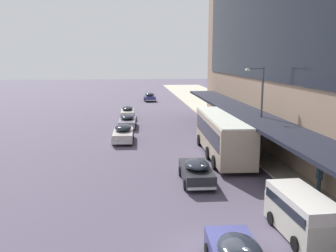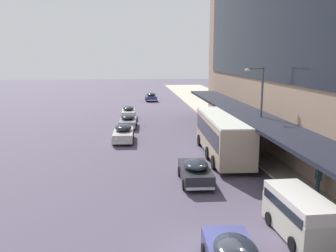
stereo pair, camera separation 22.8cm
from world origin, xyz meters
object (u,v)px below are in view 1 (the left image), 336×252
pedestrian_at_kerb (319,176)px  transit_bus_kerbside_front (222,133)px  sedan_oncoming_front (128,112)px  vw_van (301,212)px  sedan_trailing_mid (127,121)px  sedan_oncoming_rear (196,171)px  sedan_lead_near (150,97)px  fire_hydrant (252,150)px  sedan_trailing_near (123,133)px  street_lamp (260,106)px

pedestrian_at_kerb → transit_bus_kerbside_front: bearing=110.3°
sedan_oncoming_front → vw_van: vw_van is taller
transit_bus_kerbside_front → sedan_trailing_mid: transit_bus_kerbside_front is taller
sedan_oncoming_front → transit_bus_kerbside_front: bearing=-69.0°
vw_van → sedan_oncoming_rear: bearing=114.3°
vw_van → sedan_oncoming_front: bearing=103.1°
sedan_lead_near → fire_hydrant: size_ratio=6.11×
sedan_lead_near → sedan_oncoming_front: sedan_oncoming_front is taller
sedan_trailing_near → fire_hydrant: sedan_trailing_near is taller
transit_bus_kerbside_front → street_lamp: 3.62m
pedestrian_at_kerb → sedan_oncoming_front: bearing=110.8°
vw_van → street_lamp: size_ratio=0.66×
transit_bus_kerbside_front → sedan_trailing_near: size_ratio=2.34×
fire_hydrant → sedan_trailing_near: bearing=148.2°
sedan_oncoming_rear → vw_van: (3.37, -7.48, 0.35)m
sedan_lead_near → pedestrian_at_kerb: size_ratio=2.30×
pedestrian_at_kerb → street_lamp: bearing=95.9°
transit_bus_kerbside_front → sedan_oncoming_front: size_ratio=2.45×
pedestrian_at_kerb → fire_hydrant: pedestrian_at_kerb is taller
transit_bus_kerbside_front → sedan_oncoming_rear: (-3.20, -6.13, -1.14)m
sedan_oncoming_rear → vw_van: bearing=-65.7°
transit_bus_kerbside_front → street_lamp: bearing=-23.7°
sedan_trailing_mid → pedestrian_at_kerb: pedestrian_at_kerb is taller
sedan_trailing_mid → street_lamp: 17.94m
sedan_trailing_mid → sedan_lead_near: 25.58m
sedan_trailing_near → sedan_lead_near: size_ratio=1.13×
sedan_oncoming_front → vw_van: (7.79, -33.43, 0.33)m
vw_van → pedestrian_at_kerb: bearing=54.3°
sedan_oncoming_rear → sedan_lead_near: sedan_lead_near is taller
transit_bus_kerbside_front → sedan_trailing_near: bearing=142.0°
transit_bus_kerbside_front → vw_van: transit_bus_kerbside_front is taller
sedan_oncoming_rear → sedan_trailing_mid: size_ratio=0.93×
street_lamp → fire_hydrant: bearing=100.0°
sedan_trailing_near → fire_hydrant: 12.22m
transit_bus_kerbside_front → fire_hydrant: (2.39, -0.21, -1.39)m
sedan_oncoming_rear → fire_hydrant: sedan_oncoming_rear is taller
sedan_trailing_near → fire_hydrant: bearing=-31.8°
fire_hydrant → sedan_lead_near: bearing=98.9°
sedan_trailing_mid → sedan_oncoming_rear: bearing=-77.1°
street_lamp → fire_hydrant: size_ratio=9.95×
sedan_trailing_near → transit_bus_kerbside_front: bearing=-38.0°
transit_bus_kerbside_front → sedan_trailing_mid: (-7.63, 13.24, -1.15)m
sedan_trailing_mid → pedestrian_at_kerb: bearing=-63.8°
pedestrian_at_kerb → sedan_trailing_mid: bearing=116.2°
sedan_oncoming_front → pedestrian_at_kerb: 30.98m
sedan_oncoming_rear → sedan_oncoming_front: bearing=99.7°
pedestrian_at_kerb → sedan_oncoming_rear: bearing=155.4°
transit_bus_kerbside_front → pedestrian_at_kerb: 9.77m
sedan_lead_near → sedan_trailing_near: bearing=-97.6°
sedan_lead_near → pedestrian_at_kerb: (7.08, -47.66, 0.43)m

